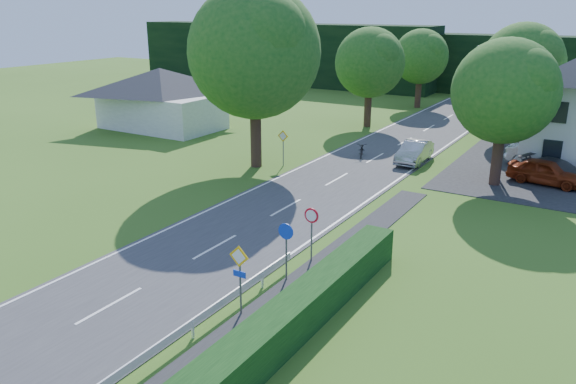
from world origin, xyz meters
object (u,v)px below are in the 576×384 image
Objects in this scene: moving_car at (414,152)px; motorcycle at (362,149)px; parked_car_red at (546,172)px; parked_car_grey at (558,171)px; streetlight at (502,105)px; parasol at (564,151)px; parked_car_silver_a at (549,155)px.

motorcycle is (-3.71, -0.39, -0.21)m from moving_car.
parked_car_red is at bearing -6.97° from moving_car.
parked_car_red reaches higher than parked_car_grey.
streetlight is 9.88m from motorcycle.
parked_car_grey is 4.36m from parasol.
parked_car_red is 3.92m from parked_car_silver_a.
motorcycle is 12.64m from parked_car_grey.
parasol reaches higher than parked_car_red.
streetlight reaches higher than moving_car.
streetlight reaches higher than parked_car_red.
parked_car_grey is (12.63, 0.59, 0.15)m from motorcycle.
parked_car_silver_a reaches higher than motorcycle.
parked_car_silver_a is 3.17m from parked_car_grey.
motorcycle is at bearing -179.55° from streetlight.
parked_car_silver_a is (7.98, 3.22, 0.13)m from moving_car.
streetlight is at bearing -21.19° from motorcycle.
parasol is at bearing -26.83° from parked_car_silver_a.
parasol is (3.40, 4.86, -3.47)m from streetlight.
parked_car_grey is (0.55, 0.88, -0.08)m from parked_car_red.
parked_car_silver_a is 2.44× the size of parasol.
moving_car is at bearing 176.61° from streetlight.
streetlight is 6.87m from parasol.
moving_car is 0.97× the size of parked_car_grey.
parasol is at bearing 25.68° from parked_car_grey.
streetlight is at bearing 147.22° from parked_car_silver_a.
streetlight is 4.77m from parked_car_red.
parasol is (8.76, 4.54, 0.23)m from moving_car.
parasol reaches higher than parked_car_silver_a.
parked_car_red is at bearing -6.91° from streetlight.
parasol is (0.78, 1.32, 0.10)m from parked_car_silver_a.
motorcycle is 0.38× the size of parked_car_silver_a.
parked_car_red is at bearing -23.03° from motorcycle.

